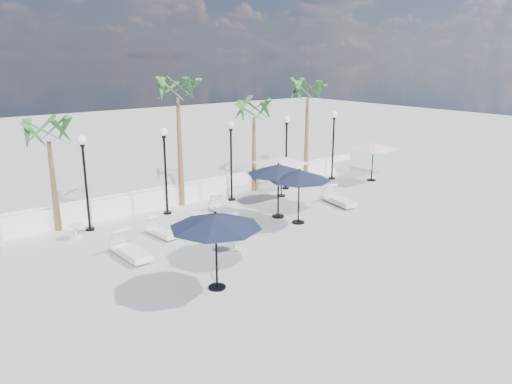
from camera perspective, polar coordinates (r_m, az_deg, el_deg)
ground at (r=17.39m, az=0.26°, el=-7.65°), size 100.00×100.00×0.00m
balustrade at (r=23.26m, az=-11.29°, el=-0.76°), size 26.00×0.30×1.01m
lamppost_2 at (r=20.57m, az=-19.00°, el=2.42°), size 0.36×0.36×3.84m
lamppost_3 at (r=21.92m, az=-10.37°, el=3.76°), size 0.36×0.36×3.84m
lamppost_4 at (r=23.71m, az=-2.87°, el=4.85°), size 0.36×0.36×3.84m
lamppost_5 at (r=25.86m, az=3.50°, el=5.72°), size 0.36×0.36×3.84m
lamppost_6 at (r=28.28m, az=8.85°, el=6.39°), size 0.36×0.36×3.84m
palm_1 at (r=20.81m, az=-22.64°, el=5.76°), size 2.60×2.60×4.70m
palm_2 at (r=22.83m, az=-8.95°, el=10.93°), size 2.60×2.60×6.10m
palm_3 at (r=25.31m, az=-0.24°, el=8.87°), size 2.60×2.60×4.90m
palm_4 at (r=27.66m, az=5.93°, el=10.95°), size 2.60×2.60×5.70m
lounger_3 at (r=19.75m, az=-10.77°, el=-4.44°), size 0.69×1.66×0.61m
lounger_4 at (r=17.93m, az=-14.20°, el=-6.52°), size 0.77×2.08×0.77m
lounger_5 at (r=22.16m, az=-3.82°, el=-1.91°), size 0.86×1.96×0.71m
lounger_6 at (r=23.76m, az=9.47°, el=-0.86°), size 1.01×2.10×0.76m
side_table_0 at (r=20.36m, az=-19.93°, el=-4.10°), size 0.58×0.58×0.56m
side_table_1 at (r=20.89m, az=-6.94°, el=-2.87°), size 0.53×0.53×0.51m
side_table_2 at (r=18.13m, az=-2.49°, el=-5.53°), size 0.58×0.58×0.57m
parasol_navy_left at (r=14.57m, az=-4.64°, el=-3.30°), size 2.76×2.76×2.43m
parasol_navy_mid at (r=20.51m, az=4.96°, el=1.92°), size 2.61×2.61×2.34m
parasol_navy_right at (r=21.22m, az=2.59°, el=2.59°), size 2.69×2.69×2.41m
parasol_cream_sq_a at (r=24.56m, az=2.95°, el=4.02°), size 4.37×4.37×2.15m
parasol_cream_sq_b at (r=28.41m, az=13.29°, el=5.44°), size 4.58×4.58×2.30m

